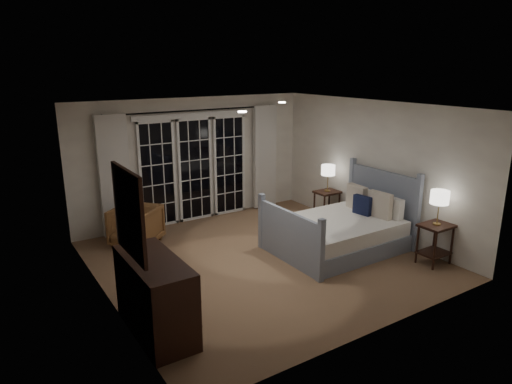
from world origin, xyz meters
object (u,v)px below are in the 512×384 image
dresser (155,296)px  lamp_left (440,198)px  lamp_right (328,170)px  armchair (136,226)px  nightstand_left (435,238)px  nightstand_right (327,201)px  bed (340,231)px

dresser → lamp_left: bearing=-7.0°
lamp_left → lamp_right: (-0.04, 2.55, -0.05)m
lamp_left → armchair: lamp_left is taller
lamp_left → dresser: 4.56m
nightstand_left → lamp_left: 0.67m
nightstand_left → lamp_left: size_ratio=1.19×
nightstand_right → armchair: size_ratio=0.81×
bed → dresser: bed is taller
dresser → armchair: bearing=75.9°
lamp_left → bed: bearing=122.9°
nightstand_right → dresser: size_ratio=0.47×
lamp_left → armchair: bearing=138.0°
nightstand_left → nightstand_right: nightstand_left is taller
lamp_right → armchair: bearing=167.3°
nightstand_right → dresser: 4.87m
lamp_left → lamp_right: size_ratio=1.03×
nightstand_left → armchair: bearing=138.0°
lamp_right → nightstand_left: bearing=-89.2°
bed → lamp_right: 1.66m
lamp_left → dresser: lamp_left is taller
nightstand_right → lamp_left: bearing=-89.2°
lamp_right → dresser: bearing=-155.8°
lamp_right → lamp_left: bearing=-89.2°
bed → nightstand_right: size_ratio=3.49×
bed → dresser: (-3.65, -0.74, 0.15)m
bed → nightstand_left: 1.54m
armchair → bed: bearing=13.7°
armchair → dresser: 2.93m
lamp_right → dresser: (-4.44, -2.00, -0.58)m
lamp_left → nightstand_left: bearing=153.4°
lamp_left → lamp_right: 2.55m
nightstand_right → dresser: bearing=-155.8°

